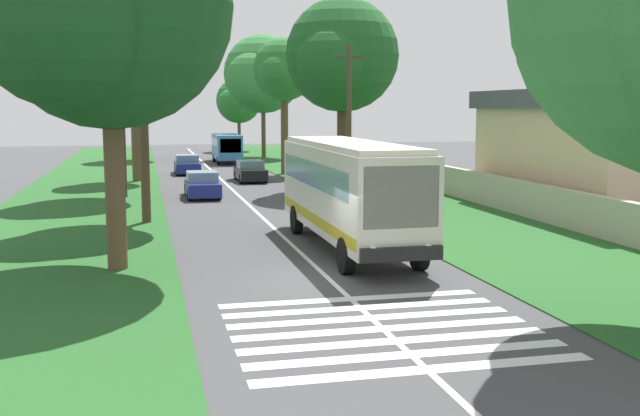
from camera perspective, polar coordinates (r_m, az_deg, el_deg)
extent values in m
plane|color=#424244|center=(21.87, 0.58, -5.32)|extent=(160.00, 160.00, 0.00)
cube|color=#235623|center=(36.17, -18.02, -0.48)|extent=(120.00, 8.00, 0.04)
cube|color=#235623|center=(38.40, 7.15, 0.29)|extent=(120.00, 8.00, 0.04)
cube|color=silver|center=(36.39, -5.05, -0.11)|extent=(110.00, 0.16, 0.01)
cube|color=silver|center=(26.05, 2.20, 1.46)|extent=(11.00, 2.50, 2.90)
cube|color=slate|center=(26.28, 2.03, 2.66)|extent=(9.68, 2.54, 0.85)
cube|color=slate|center=(20.83, 6.19, 0.82)|extent=(0.08, 2.20, 1.74)
cube|color=#B29E19|center=(26.17, 2.19, -0.72)|extent=(10.78, 2.53, 0.36)
cube|color=silver|center=(25.93, 2.22, 4.85)|extent=(10.56, 2.30, 0.18)
cube|color=black|center=(20.96, 6.23, -3.50)|extent=(0.16, 2.40, 0.40)
sphere|color=#F2EDCC|center=(20.74, 4.08, -3.23)|extent=(0.24, 0.24, 0.24)
sphere|color=#F2EDCC|center=(21.27, 8.23, -3.02)|extent=(0.24, 0.24, 0.24)
cylinder|color=black|center=(22.26, 1.98, -3.64)|extent=(1.10, 0.32, 1.10)
cylinder|color=black|center=(29.36, -1.79, -0.88)|extent=(1.10, 0.32, 1.10)
cylinder|color=black|center=(22.96, 7.54, -3.36)|extent=(1.10, 0.32, 1.10)
cylinder|color=black|center=(29.90, 2.53, -0.73)|extent=(1.10, 0.32, 1.10)
cube|color=silver|center=(14.62, 8.13, -12.05)|extent=(0.45, 6.80, 0.01)
cube|color=silver|center=(15.41, 6.90, -10.98)|extent=(0.45, 6.80, 0.01)
cube|color=silver|center=(16.22, 5.79, -10.01)|extent=(0.45, 6.80, 0.01)
cube|color=silver|center=(17.03, 4.80, -9.12)|extent=(0.45, 6.80, 0.01)
cube|color=silver|center=(17.86, 3.90, -8.32)|extent=(0.45, 6.80, 0.01)
cube|color=silver|center=(18.69, 3.08, -7.59)|extent=(0.45, 6.80, 0.01)
cube|color=silver|center=(19.52, 2.34, -6.91)|extent=(0.45, 6.80, 0.01)
cube|color=navy|center=(41.67, -8.94, 1.53)|extent=(4.30, 1.75, 0.70)
cube|color=slate|center=(41.51, -8.94, 2.38)|extent=(2.00, 1.61, 0.55)
cylinder|color=black|center=(40.30, -9.89, 1.01)|extent=(0.64, 0.22, 0.64)
cylinder|color=black|center=(42.98, -10.10, 1.42)|extent=(0.64, 0.22, 0.64)
cylinder|color=black|center=(40.42, -7.68, 1.08)|extent=(0.64, 0.22, 0.64)
cylinder|color=black|center=(43.09, -8.03, 1.48)|extent=(0.64, 0.22, 0.64)
cube|color=black|center=(50.25, -5.33, 2.63)|extent=(4.30, 1.75, 0.70)
cube|color=slate|center=(50.10, -5.32, 3.33)|extent=(2.00, 1.61, 0.55)
cylinder|color=black|center=(48.83, -6.01, 2.23)|extent=(0.64, 0.22, 0.64)
cylinder|color=black|center=(51.50, -6.39, 2.51)|extent=(0.64, 0.22, 0.64)
cylinder|color=black|center=(49.05, -4.20, 2.28)|extent=(0.64, 0.22, 0.64)
cylinder|color=black|center=(51.71, -4.67, 2.55)|extent=(0.64, 0.22, 0.64)
cube|color=navy|center=(56.47, -10.06, 3.10)|extent=(4.30, 1.75, 0.70)
cube|color=slate|center=(56.33, -10.07, 3.73)|extent=(2.00, 1.61, 0.55)
cylinder|color=black|center=(55.11, -10.79, 2.76)|extent=(0.64, 0.22, 0.64)
cylinder|color=black|center=(57.80, -10.91, 2.98)|extent=(0.64, 0.22, 0.64)
cylinder|color=black|center=(55.20, -9.17, 2.80)|extent=(0.64, 0.22, 0.64)
cylinder|color=black|center=(57.88, -9.36, 3.02)|extent=(0.64, 0.22, 0.64)
cube|color=teal|center=(66.59, -7.09, 4.66)|extent=(6.00, 2.10, 2.10)
cube|color=slate|center=(66.77, -7.11, 4.99)|extent=(5.04, 2.13, 0.70)
cube|color=slate|center=(63.63, -6.80, 4.72)|extent=(0.06, 1.76, 1.18)
cylinder|color=black|center=(64.67, -7.73, 3.59)|extent=(0.76, 0.24, 0.76)
cylinder|color=black|center=(68.45, -8.04, 3.80)|extent=(0.76, 0.24, 0.76)
cylinder|color=black|center=(64.88, -6.06, 3.63)|extent=(0.76, 0.24, 0.76)
cylinder|color=black|center=(68.64, -6.46, 3.84)|extent=(0.76, 0.24, 0.76)
cylinder|color=#4C3826|center=(42.12, -14.83, 5.23)|extent=(0.39, 0.39, 6.53)
sphere|color=#337A38|center=(42.22, -15.06, 11.88)|extent=(5.92, 5.92, 5.92)
sphere|color=#337A38|center=(43.95, -14.97, 11.13)|extent=(4.28, 4.28, 4.28)
sphere|color=#337A38|center=(40.74, -16.37, 11.37)|extent=(3.85, 3.85, 3.85)
cylinder|color=brown|center=(51.18, -13.83, 5.27)|extent=(0.57, 0.57, 5.84)
sphere|color=#337A38|center=(51.20, -13.99, 10.04)|extent=(4.90, 4.90, 4.90)
sphere|color=#337A38|center=(52.65, -13.95, 9.57)|extent=(3.15, 3.15, 3.15)
sphere|color=#337A38|center=(49.97, -14.84, 9.66)|extent=(3.63, 3.63, 3.63)
cylinder|color=brown|center=(71.43, -13.35, 5.57)|extent=(0.60, 0.60, 5.01)
sphere|color=#337A38|center=(71.41, -13.46, 8.87)|extent=(5.87, 5.87, 5.87)
sphere|color=#337A38|center=(73.17, -13.44, 8.49)|extent=(4.31, 4.31, 4.31)
sphere|color=#337A38|center=(69.94, -14.18, 8.52)|extent=(3.95, 3.95, 3.95)
cylinder|color=brown|center=(23.31, -15.35, 2.59)|extent=(0.60, 0.60, 5.85)
sphere|color=#19471E|center=(23.41, -15.79, 14.71)|extent=(7.31, 7.31, 7.31)
sphere|color=#19471E|center=(25.53, -15.52, 12.87)|extent=(4.60, 4.60, 4.60)
sphere|color=#19471E|center=(21.61, -18.94, 13.73)|extent=(5.03, 5.03, 5.03)
cylinder|color=#4C3826|center=(32.59, -13.21, 4.93)|extent=(0.38, 0.38, 6.86)
sphere|color=#1E5623|center=(32.75, -13.48, 13.68)|extent=(5.66, 5.66, 5.66)
sphere|color=#1E5623|center=(34.40, -13.45, 12.67)|extent=(4.00, 4.00, 4.00)
sphere|color=#1E5623|center=(31.31, -15.06, 13.14)|extent=(3.83, 3.83, 3.83)
cylinder|color=brown|center=(85.31, -6.16, 5.77)|extent=(0.36, 0.36, 4.20)
sphere|color=#286B2D|center=(85.27, -6.19, 8.12)|extent=(5.06, 5.06, 5.06)
sphere|color=#286B2D|center=(86.78, -6.31, 7.86)|extent=(3.32, 3.32, 3.32)
sphere|color=#286B2D|center=(83.92, -6.60, 7.86)|extent=(3.56, 3.56, 3.56)
cylinder|color=brown|center=(73.45, -4.32, 6.18)|extent=(0.41, 0.41, 5.97)
sphere|color=#337A38|center=(73.49, -4.36, 10.13)|extent=(7.56, 7.56, 7.56)
sphere|color=#337A38|center=(75.71, -4.62, 9.63)|extent=(5.49, 5.49, 5.49)
sphere|color=#337A38|center=(71.43, -5.03, 9.74)|extent=(5.21, 5.21, 5.21)
cylinder|color=#4C3826|center=(44.15, 1.67, 5.28)|extent=(0.57, 0.57, 6.07)
sphere|color=#1E5623|center=(44.21, 1.70, 11.56)|extent=(6.57, 6.57, 6.57)
sphere|color=#1E5623|center=(46.09, 1.05, 10.79)|extent=(4.34, 4.34, 4.34)
sphere|color=#1E5623|center=(42.35, 0.96, 11.07)|extent=(4.03, 4.03, 4.03)
cylinder|color=brown|center=(55.40, -2.71, 5.91)|extent=(0.55, 0.55, 6.35)
sphere|color=#286B2D|center=(55.44, -2.74, 10.48)|extent=(4.56, 4.56, 4.56)
sphere|color=#286B2D|center=(56.77, -3.00, 10.07)|extent=(3.16, 3.16, 3.16)
sphere|color=#286B2D|center=(54.19, -3.24, 10.18)|extent=(2.80, 2.80, 2.80)
sphere|color=#337A38|center=(18.91, 22.40, 12.29)|extent=(5.07, 5.07, 5.07)
cylinder|color=#473828|center=(37.81, 2.23, 6.28)|extent=(0.24, 0.24, 7.92)
cube|color=#3D3326|center=(37.88, 2.25, 11.37)|extent=(0.12, 1.40, 0.12)
cube|color=#B2A893|center=(44.17, 9.06, 2.26)|extent=(70.00, 0.40, 1.56)
cube|color=beige|center=(38.72, 21.07, 3.47)|extent=(12.13, 8.25, 4.84)
cube|color=#4C4C56|center=(38.64, 21.27, 7.72)|extent=(12.73, 8.85, 0.91)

